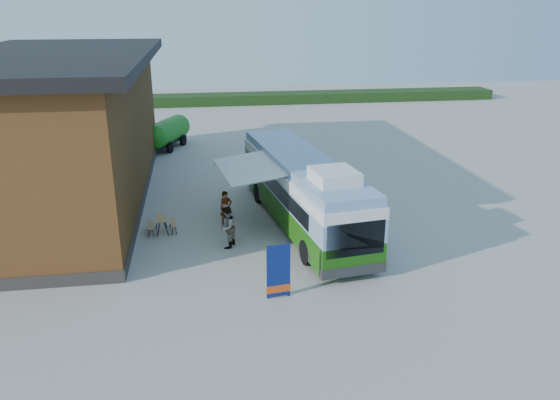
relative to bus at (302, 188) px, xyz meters
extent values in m
plane|color=#BCB7AD|center=(-1.01, -4.55, -1.77)|extent=(100.00, 100.00, 0.00)
cube|color=brown|center=(-11.51, 5.45, 1.73)|extent=(8.00, 20.00, 7.00)
cube|color=black|center=(-11.51, 5.45, 5.48)|extent=(9.60, 21.20, 0.50)
cube|color=#332D28|center=(-11.51, 5.45, -1.52)|extent=(8.10, 20.10, 0.50)
cube|color=#264419|center=(6.99, 33.45, -1.27)|extent=(40.00, 3.00, 1.00)
cube|color=#2B6C12|center=(-0.01, 0.07, -0.87)|extent=(4.15, 12.26, 1.10)
cube|color=#7FA0C6|center=(-0.01, 0.07, 0.13)|extent=(4.15, 12.26, 0.90)
cube|color=black|center=(-1.31, 0.40, 0.13)|extent=(1.43, 9.93, 0.70)
cube|color=black|center=(1.15, 0.74, 0.13)|extent=(1.43, 9.93, 0.70)
cube|color=white|center=(-0.01, 0.07, 0.81)|extent=(4.15, 12.26, 0.45)
cube|color=#7FA0C6|center=(-0.01, 0.07, 1.24)|extent=(3.97, 12.04, 0.40)
cube|color=white|center=(0.52, -3.70, 1.69)|extent=(1.84, 2.01, 0.50)
cube|color=black|center=(0.82, -5.85, -0.02)|extent=(2.24, 0.37, 1.30)
cube|color=#2D2D2D|center=(0.81, -5.80, -1.27)|extent=(2.56, 0.55, 0.40)
cube|color=#2D2D2D|center=(-0.83, 5.95, -1.27)|extent=(2.56, 0.55, 0.40)
cylinder|color=black|center=(-0.58, -4.05, -1.27)|extent=(0.44, 1.03, 1.00)
cylinder|color=black|center=(1.67, -3.74, -1.27)|extent=(0.44, 1.03, 1.00)
cylinder|color=black|center=(-1.62, 3.39, -1.27)|extent=(0.44, 1.03, 1.00)
cylinder|color=black|center=(0.63, 3.71, -1.27)|extent=(0.44, 1.03, 1.00)
cube|color=white|center=(-2.33, 0.17, 0.90)|extent=(3.19, 4.54, 0.33)
cube|color=#A5A8AD|center=(-1.03, 0.36, 1.09)|extent=(0.78, 4.50, 0.15)
cylinder|color=#A5A8AD|center=(-2.08, -1.62, 0.80)|extent=(2.71, 0.43, 0.34)
cylinder|color=#A5A8AD|center=(-2.58, 1.97, 0.80)|extent=(2.71, 0.43, 0.34)
cube|color=navy|center=(-2.05, -6.44, -0.77)|extent=(0.84, 0.15, 2.00)
cube|color=#E64B15|center=(-2.05, -6.44, -1.45)|extent=(0.86, 0.16, 0.28)
cube|color=#A5A8AD|center=(-2.05, -6.44, -1.74)|extent=(0.62, 0.26, 0.06)
cylinder|color=#A5A8AD|center=(-2.05, -6.42, -0.77)|extent=(0.03, 0.03, 2.00)
cube|color=tan|center=(-6.37, 0.06, -1.09)|extent=(0.58, 1.13, 0.04)
cube|color=tan|center=(-6.87, 0.00, -1.36)|extent=(0.35, 1.11, 0.03)
cube|color=tan|center=(-5.88, 0.12, -1.36)|extent=(0.35, 1.11, 0.03)
cube|color=black|center=(-6.48, -0.41, -1.44)|extent=(0.05, 0.05, 0.67)
cube|color=black|center=(-6.16, -0.37, -1.44)|extent=(0.05, 0.05, 0.67)
cube|color=black|center=(-6.59, 0.49, -1.44)|extent=(0.05, 0.05, 0.67)
cube|color=black|center=(-6.26, 0.53, -1.44)|extent=(0.05, 0.05, 0.67)
imported|color=#999999|center=(-3.46, 0.53, -0.96)|extent=(0.69, 0.56, 1.62)
imported|color=#999999|center=(-3.56, -1.99, -0.88)|extent=(1.00, 1.08, 1.79)
cylinder|color=#1B7916|center=(-6.71, 15.51, -0.52)|extent=(2.98, 4.06, 1.67)
sphere|color=#1B7916|center=(-7.43, 13.80, -0.52)|extent=(1.67, 1.67, 1.67)
sphere|color=#1B7916|center=(-5.98, 17.21, -0.52)|extent=(1.67, 1.67, 1.67)
cube|color=black|center=(-6.71, 15.51, -1.26)|extent=(2.54, 4.02, 0.19)
cube|color=black|center=(-7.65, 13.29, -1.31)|extent=(0.54, 1.07, 0.09)
cylinder|color=black|center=(-7.74, 14.73, -1.40)|extent=(0.50, 0.77, 0.74)
cylinder|color=black|center=(-6.54, 14.23, -1.40)|extent=(0.50, 0.77, 0.74)
cylinder|color=black|center=(-6.87, 16.78, -1.40)|extent=(0.50, 0.77, 0.74)
cylinder|color=black|center=(-5.68, 16.28, -1.40)|extent=(0.50, 0.77, 0.74)
camera|label=1|loc=(-4.52, -23.05, 7.84)|focal=35.00mm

